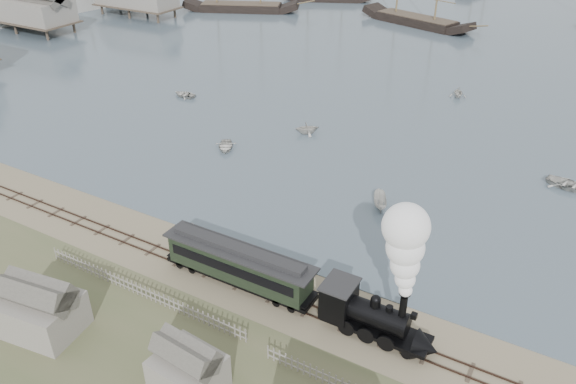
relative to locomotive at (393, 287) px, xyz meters
The scene contains 14 objects.
ground 12.39m from the locomotive, 169.92° to the left, with size 600.00×600.00×0.00m, color tan.
rail_track 12.21m from the locomotive, behind, with size 120.00×1.80×0.16m.
picket_fence_west 19.05m from the locomotive, 164.26° to the right, with size 19.00×0.10×1.20m, color gray, non-canonical shape.
shed_left 24.40m from the locomotive, 152.63° to the right, with size 5.00×4.00×4.10m, color gray, non-canonical shape.
western_wharf 96.83m from the locomotive, 154.29° to the left, with size 36.00×56.00×8.00m, color gray, non-canonical shape.
locomotive is the anchor object (origin of this frame).
passenger_coach 12.57m from the locomotive, behind, with size 12.78×2.46×3.10m.
beached_dinghy 19.94m from the locomotive, behind, with size 4.44×3.17×0.92m, color beige.
rowboat_0 33.55m from the locomotive, 144.88° to the left, with size 3.46×2.47×0.72m, color beige.
rowboat_1 35.00m from the locomotive, 127.34° to the left, with size 2.90×2.50×1.53m, color beige.
rowboat_2 18.03m from the locomotive, 113.55° to the left, with size 3.14×1.18×1.21m, color beige.
rowboat_3 30.49m from the locomotive, 74.39° to the left, with size 4.15×2.96×0.86m, color beige.
rowboat_6 52.00m from the locomotive, 144.41° to the left, with size 3.45×2.46×0.71m, color beige.
rowboat_7 50.17m from the locomotive, 99.82° to the left, with size 2.74×2.37×1.44m, color beige.
Camera 1 is at (19.43, -29.95, 28.44)m, focal length 35.00 mm.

